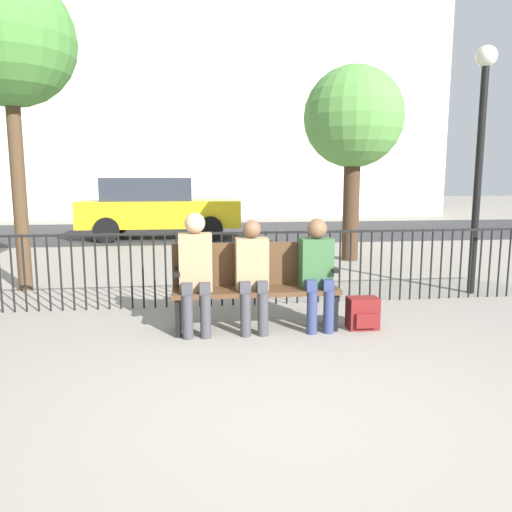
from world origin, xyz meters
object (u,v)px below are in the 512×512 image
(seated_person_2, at_px, (317,268))
(tree_1, at_px, (354,120))
(park_bench, at_px, (255,283))
(seated_person_1, at_px, (252,270))
(backpack, at_px, (363,313))
(parked_car_0, at_px, (157,207))
(seated_person_0, at_px, (196,267))
(lamp_post, at_px, (481,131))
(tree_0, at_px, (8,42))

(seated_person_2, distance_m, tree_1, 5.17)
(park_bench, xyz_separation_m, seated_person_1, (-0.05, -0.13, 0.16))
(backpack, distance_m, tree_1, 5.30)
(seated_person_2, relative_size, parked_car_0, 0.28)
(seated_person_0, relative_size, tree_1, 0.34)
(park_bench, height_order, tree_1, tree_1)
(park_bench, distance_m, backpack, 1.21)
(seated_person_0, relative_size, backpack, 3.67)
(backpack, xyz_separation_m, lamp_post, (2.10, 1.45, 2.07))
(tree_0, height_order, tree_1, tree_0)
(lamp_post, height_order, parked_car_0, lamp_post)
(tree_1, xyz_separation_m, lamp_post, (0.81, -3.01, -0.48))
(seated_person_1, bearing_deg, tree_0, 141.68)
(seated_person_0, xyz_separation_m, tree_1, (3.07, 4.39, 2.01))
(tree_1, bearing_deg, backpack, -106.16)
(backpack, distance_m, parked_car_0, 9.14)
(park_bench, xyz_separation_m, seated_person_2, (0.65, -0.13, 0.17))
(seated_person_2, xyz_separation_m, tree_0, (-3.74, 2.40, 2.77))
(parked_car_0, bearing_deg, tree_1, -46.37)
(tree_0, bearing_deg, tree_1, 19.77)
(park_bench, bearing_deg, backpack, -10.09)
(backpack, distance_m, lamp_post, 3.29)
(seated_person_2, distance_m, tree_0, 5.24)
(park_bench, height_order, seated_person_0, seated_person_0)
(seated_person_1, height_order, lamp_post, lamp_post)
(seated_person_1, distance_m, parked_car_0, 8.76)
(seated_person_1, bearing_deg, park_bench, 70.56)
(park_bench, relative_size, lamp_post, 0.53)
(seated_person_1, relative_size, tree_0, 0.27)
(park_bench, height_order, backpack, park_bench)
(park_bench, bearing_deg, seated_person_2, -11.31)
(seated_person_0, distance_m, tree_1, 5.72)
(seated_person_1, relative_size, seated_person_2, 0.99)
(seated_person_1, height_order, parked_car_0, parked_car_0)
(seated_person_2, xyz_separation_m, lamp_post, (2.60, 1.38, 1.57))
(seated_person_2, bearing_deg, seated_person_1, -179.97)
(seated_person_1, relative_size, backpack, 3.43)
(seated_person_0, xyz_separation_m, seated_person_2, (1.28, -0.00, -0.04))
(seated_person_1, xyz_separation_m, parked_car_0, (-1.54, 8.62, 0.19))
(seated_person_0, bearing_deg, park_bench, 11.22)
(park_bench, bearing_deg, lamp_post, 21.05)
(backpack, xyz_separation_m, parked_car_0, (-2.73, 8.69, 0.67))
(seated_person_1, relative_size, lamp_post, 0.35)
(lamp_post, bearing_deg, seated_person_0, -160.49)
(seated_person_0, bearing_deg, lamp_post, 19.51)
(park_bench, distance_m, tree_1, 5.39)
(lamp_post, relative_size, parked_car_0, 0.80)
(tree_0, relative_size, tree_1, 1.18)
(tree_0, relative_size, lamp_post, 1.31)
(seated_person_0, bearing_deg, parked_car_0, 96.32)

